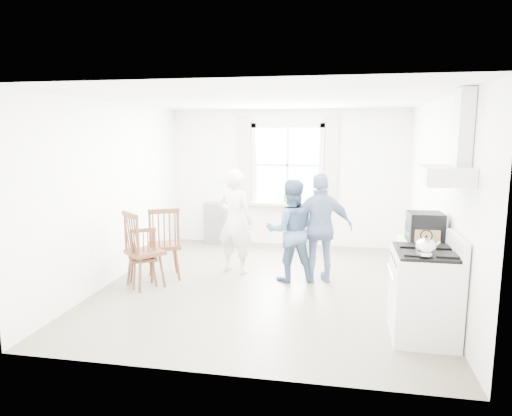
# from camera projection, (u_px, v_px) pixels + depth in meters

# --- Properties ---
(room_shell) EXTENTS (4.62, 5.12, 2.64)m
(room_shell) POSITION_uv_depth(u_px,v_px,m) (267.00, 195.00, 6.33)
(room_shell) COLOR #756D5A
(room_shell) RESTS_ON ground
(window_assembly) EXTENTS (1.88, 0.24, 1.70)m
(window_assembly) POSITION_uv_depth(u_px,v_px,m) (287.00, 170.00, 8.68)
(window_assembly) COLOR white
(window_assembly) RESTS_ON room_shell
(range_hood) EXTENTS (0.45, 0.76, 0.94)m
(range_hood) POSITION_uv_depth(u_px,v_px,m) (450.00, 159.00, 4.55)
(range_hood) COLOR silver
(range_hood) RESTS_ON room_shell
(shelf_unit) EXTENTS (0.40, 0.30, 0.80)m
(shelf_unit) POSITION_uv_depth(u_px,v_px,m) (215.00, 223.00, 8.99)
(shelf_unit) COLOR slate
(shelf_unit) RESTS_ON ground
(gas_stove) EXTENTS (0.68, 0.76, 1.12)m
(gas_stove) POSITION_uv_depth(u_px,v_px,m) (425.00, 294.00, 4.81)
(gas_stove) COLOR white
(gas_stove) RESTS_ON ground
(kettle) EXTENTS (0.19, 0.19, 0.27)m
(kettle) POSITION_uv_depth(u_px,v_px,m) (426.00, 247.00, 4.50)
(kettle) COLOR silver
(kettle) RESTS_ON gas_stove
(low_cabinet) EXTENTS (0.50, 0.55, 0.90)m
(low_cabinet) POSITION_uv_depth(u_px,v_px,m) (420.00, 277.00, 5.48)
(low_cabinet) COLOR silver
(low_cabinet) RESTS_ON ground
(stereo_stack) EXTENTS (0.40, 0.37, 0.34)m
(stereo_stack) POSITION_uv_depth(u_px,v_px,m) (425.00, 227.00, 5.31)
(stereo_stack) COLOR black
(stereo_stack) RESTS_ON low_cabinet
(cardboard_box) EXTENTS (0.27, 0.20, 0.17)m
(cardboard_box) POSITION_uv_depth(u_px,v_px,m) (426.00, 237.00, 5.21)
(cardboard_box) COLOR tan
(cardboard_box) RESTS_ON low_cabinet
(windsor_chair_a) EXTENTS (0.61, 0.61, 1.10)m
(windsor_chair_a) POSITION_uv_depth(u_px,v_px,m) (164.00, 236.00, 6.65)
(windsor_chair_a) COLOR #4C2818
(windsor_chair_a) RESTS_ON ground
(windsor_chair_b) EXTENTS (0.64, 0.64, 1.10)m
(windsor_chair_b) POSITION_uv_depth(u_px,v_px,m) (137.00, 242.00, 6.32)
(windsor_chair_b) COLOR #4C2818
(windsor_chair_b) RESTS_ON ground
(windsor_chair_c) EXTENTS (0.50, 0.50, 0.87)m
(windsor_chair_c) POSITION_uv_depth(u_px,v_px,m) (143.00, 251.00, 6.38)
(windsor_chair_c) COLOR #4C2818
(windsor_chair_c) RESTS_ON ground
(person_left) EXTENTS (0.73, 0.73, 1.62)m
(person_left) POSITION_uv_depth(u_px,v_px,m) (235.00, 221.00, 7.04)
(person_left) COLOR silver
(person_left) RESTS_ON ground
(person_mid) EXTENTS (0.90, 0.90, 1.50)m
(person_mid) POSITION_uv_depth(u_px,v_px,m) (291.00, 231.00, 6.65)
(person_mid) COLOR #425C7B
(person_mid) RESTS_ON ground
(person_right) EXTENTS (1.14, 1.14, 1.59)m
(person_right) POSITION_uv_depth(u_px,v_px,m) (321.00, 228.00, 6.60)
(person_right) COLOR navy
(person_right) RESTS_ON ground
(potted_plant) EXTENTS (0.20, 0.20, 0.33)m
(potted_plant) POSITION_uv_depth(u_px,v_px,m) (287.00, 194.00, 8.66)
(potted_plant) COLOR #347536
(potted_plant) RESTS_ON window_assembly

